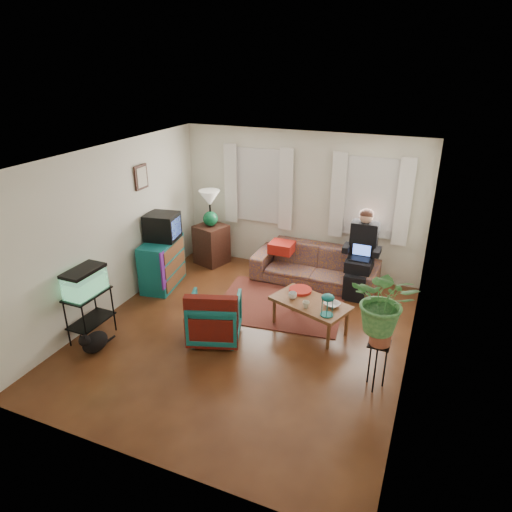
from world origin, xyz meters
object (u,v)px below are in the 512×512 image
at_px(side_table, 212,244).
at_px(aquarium_stand, 91,316).
at_px(armchair, 215,316).
at_px(dresser, 162,263).
at_px(coffee_table, 310,315).
at_px(plant_stand, 376,365).
at_px(sofa, 315,260).

bearing_deg(side_table, aquarium_stand, -96.61).
distance_m(side_table, armchair, 2.66).
distance_m(dresser, coffee_table, 2.84).
relative_size(armchair, plant_stand, 1.13).
bearing_deg(plant_stand, sofa, 120.68).
bearing_deg(plant_stand, dresser, 161.26).
height_order(sofa, plant_stand, sofa).
bearing_deg(dresser, plant_stand, -28.09).
xyz_separation_m(side_table, dresser, (-0.34, -1.21, 0.04)).
bearing_deg(sofa, aquarium_stand, -129.51).
bearing_deg(armchair, side_table, -79.85).
bearing_deg(aquarium_stand, plant_stand, 7.66).
distance_m(aquarium_stand, coffee_table, 3.17).
bearing_deg(aquarium_stand, sofa, 51.19).
height_order(dresser, armchair, dresser).
xyz_separation_m(dresser, coffee_table, (2.81, -0.38, -0.19)).
height_order(sofa, armchair, sofa).
bearing_deg(armchair, coffee_table, -166.46).
height_order(sofa, aquarium_stand, sofa).
bearing_deg(side_table, plant_stand, -35.28).
bearing_deg(dresser, armchair, -44.16).
bearing_deg(plant_stand, armchair, 174.90).
xyz_separation_m(side_table, coffee_table, (2.47, -1.59, -0.15)).
xyz_separation_m(dresser, armchair, (1.62, -1.13, -0.06)).
distance_m(armchair, coffee_table, 1.41).
height_order(sofa, side_table, sofa).
height_order(sofa, coffee_table, sofa).
distance_m(armchair, plant_stand, 2.32).
height_order(dresser, coffee_table, dresser).
relative_size(dresser, aquarium_stand, 1.30).
relative_size(sofa, dresser, 2.33).
distance_m(aquarium_stand, armchair, 1.77).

